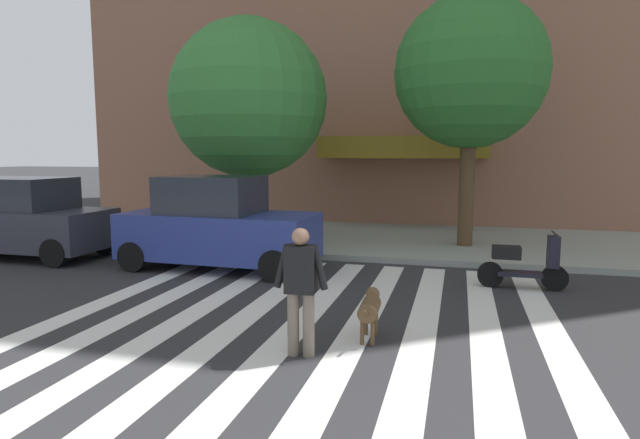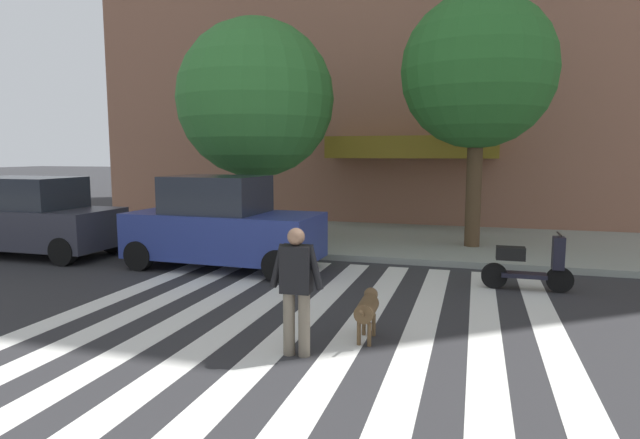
% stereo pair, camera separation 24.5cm
% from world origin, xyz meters
% --- Properties ---
extents(ground_plane, '(160.00, 160.00, 0.00)m').
position_xyz_m(ground_plane, '(0.00, 5.54, 0.00)').
color(ground_plane, '#2B2B2D').
extents(sidewalk_far, '(80.00, 6.00, 0.15)m').
position_xyz_m(sidewalk_far, '(0.00, 14.09, 0.07)').
color(sidewalk_far, gray).
rests_on(sidewalk_far, ground_plane).
extents(crosswalk_stripes, '(7.65, 10.49, 0.01)m').
position_xyz_m(crosswalk_stripes, '(1.33, 5.54, 0.00)').
color(crosswalk_stripes, silver).
rests_on(crosswalk_stripes, ground_plane).
extents(parked_car_near_curb, '(4.37, 1.94, 1.96)m').
position_xyz_m(parked_car_near_curb, '(-6.91, 9.65, 0.96)').
color(parked_car_near_curb, '#31313D').
rests_on(parked_car_near_curb, ground_plane).
extents(parked_car_behind_first, '(4.33, 2.03, 2.06)m').
position_xyz_m(parked_car_behind_first, '(-1.56, 9.65, 0.96)').
color(parked_car_behind_first, navy).
rests_on(parked_car_behind_first, ground_plane).
extents(parked_scooter, '(1.63, 0.50, 1.11)m').
position_xyz_m(parked_scooter, '(4.81, 9.45, 0.48)').
color(parked_scooter, black).
rests_on(parked_scooter, ground_plane).
extents(street_tree_nearest, '(4.26, 4.26, 6.01)m').
position_xyz_m(street_tree_nearest, '(-2.00, 12.66, 4.01)').
color(street_tree_nearest, '#4C3823').
rests_on(street_tree_nearest, sidewalk_far).
extents(street_tree_middle, '(3.86, 3.86, 6.38)m').
position_xyz_m(street_tree_middle, '(3.78, 13.25, 4.58)').
color(street_tree_middle, '#4C3823').
rests_on(street_tree_middle, sidewalk_far).
extents(pedestrian_dog_walker, '(0.71, 0.26, 1.64)m').
position_xyz_m(pedestrian_dog_walker, '(1.72, 5.19, 0.93)').
color(pedestrian_dog_walker, '#6B6051').
rests_on(pedestrian_dog_walker, ground_plane).
extents(dog_on_leash, '(0.28, 0.98, 0.65)m').
position_xyz_m(dog_on_leash, '(2.46, 6.02, 0.44)').
color(dog_on_leash, brown).
rests_on(dog_on_leash, ground_plane).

